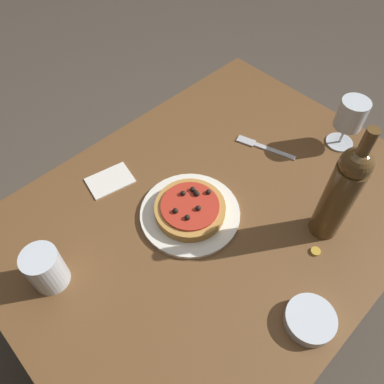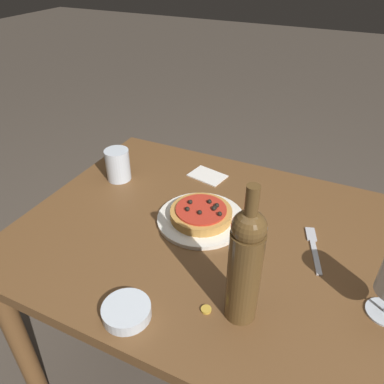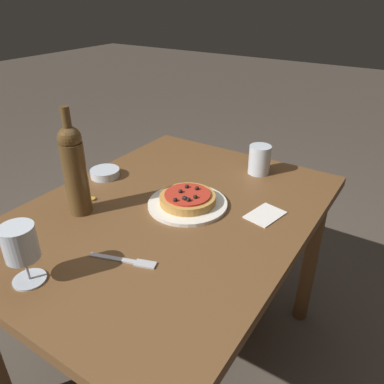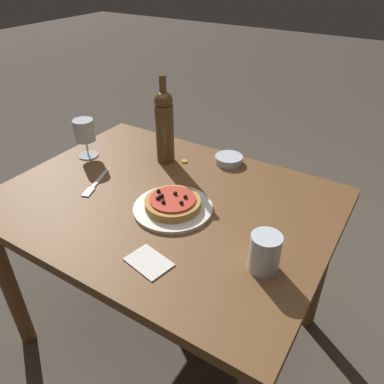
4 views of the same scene
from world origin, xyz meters
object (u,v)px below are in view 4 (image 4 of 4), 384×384
at_px(dinner_plate, 173,208).
at_px(wine_glass, 84,132).
at_px(bottle_cap, 184,161).
at_px(pizza, 173,203).
at_px(wine_bottle, 164,125).
at_px(side_bowl, 229,159).
at_px(water_cup, 265,253).
at_px(dining_table, 165,221).
at_px(fork, 95,185).

height_order(dinner_plate, wine_glass, wine_glass).
bearing_deg(bottle_cap, pizza, -63.64).
relative_size(wine_bottle, side_bowl, 3.11).
distance_m(water_cup, side_bowl, 0.58).
relative_size(dining_table, bottle_cap, 46.41).
bearing_deg(pizza, wine_bottle, 129.14).
bearing_deg(bottle_cap, wine_glass, -155.47).
distance_m(dinner_plate, fork, 0.32).
relative_size(dinner_plate, water_cup, 2.37).
relative_size(pizza, fork, 1.01).
bearing_deg(wine_bottle, fork, -110.60).
bearing_deg(wine_glass, dining_table, -11.38).
relative_size(wine_bottle, water_cup, 3.10).
bearing_deg(wine_bottle, side_bowl, 27.32).
relative_size(water_cup, fork, 0.61).
bearing_deg(wine_glass, wine_bottle, 25.34).
height_order(dining_table, fork, fork).
relative_size(pizza, side_bowl, 1.67).
xyz_separation_m(dinner_plate, pizza, (-0.00, -0.00, 0.02)).
height_order(fork, bottle_cap, bottle_cap).
height_order(pizza, water_cup, water_cup).
bearing_deg(bottle_cap, dinner_plate, -63.58).
bearing_deg(water_cup, bottle_cap, 142.49).
height_order(pizza, side_bowl, pizza).
bearing_deg(wine_bottle, pizza, -50.86).
xyz_separation_m(wine_glass, water_cup, (0.86, -0.22, -0.05)).
bearing_deg(dinner_plate, dining_table, 149.38).
height_order(wine_bottle, bottle_cap, wine_bottle).
height_order(dinner_plate, bottle_cap, dinner_plate).
xyz_separation_m(pizza, water_cup, (0.35, -0.09, 0.03)).
distance_m(wine_bottle, water_cup, 0.68).
bearing_deg(wine_glass, dinner_plate, -13.91).
bearing_deg(wine_bottle, dinner_plate, -50.81).
height_order(wine_glass, bottle_cap, wine_glass).
xyz_separation_m(dining_table, wine_glass, (-0.45, 0.09, 0.20)).
xyz_separation_m(dining_table, bottle_cap, (-0.08, 0.25, 0.10)).
bearing_deg(pizza, fork, -175.47).
height_order(dinner_plate, water_cup, water_cup).
relative_size(dinner_plate, wine_bottle, 0.76).
relative_size(wine_glass, wine_bottle, 0.46).
bearing_deg(dinner_plate, side_bowl, 88.71).
bearing_deg(side_bowl, fork, -129.37).
xyz_separation_m(dinner_plate, side_bowl, (0.01, 0.38, 0.01)).
bearing_deg(dining_table, dinner_plate, -30.62).
bearing_deg(fork, dinner_plate, 76.16).
bearing_deg(pizza, dinner_plate, 23.88).
distance_m(dining_table, wine_glass, 0.50).
bearing_deg(wine_bottle, bottle_cap, 21.05).
distance_m(pizza, side_bowl, 0.38).
relative_size(dinner_plate, bottle_cap, 10.82).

